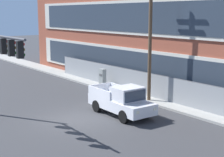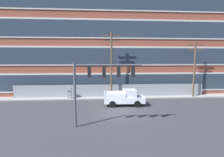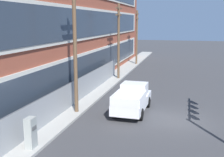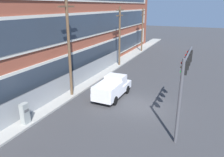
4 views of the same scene
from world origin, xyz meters
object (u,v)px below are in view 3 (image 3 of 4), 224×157
utility_pole_near_corner (75,39)px  utility_pole_midblock (119,38)px  pickup_truck_white (133,99)px  utility_pole_far_east (137,35)px  electrical_cabinet (31,134)px

utility_pole_near_corner → utility_pole_midblock: (12.20, -0.07, -0.64)m
pickup_truck_white → utility_pole_far_east: 22.59m
utility_pole_midblock → utility_pole_near_corner: bearing=179.7°
utility_pole_midblock → utility_pole_far_east: (11.25, -0.03, -0.21)m
utility_pole_near_corner → utility_pole_far_east: utility_pole_near_corner is taller
utility_pole_midblock → electrical_cabinet: size_ratio=4.77×
pickup_truck_white → utility_pole_midblock: bearing=18.7°
utility_pole_near_corner → utility_pole_far_east: size_ratio=1.19×
electrical_cabinet → utility_pole_near_corner: bearing=-0.3°
utility_pole_near_corner → electrical_cabinet: (-5.97, 0.03, -4.37)m
utility_pole_midblock → electrical_cabinet: utility_pole_midblock is taller
pickup_truck_white → utility_pole_near_corner: utility_pole_near_corner is taller
utility_pole_far_east → pickup_truck_white: bearing=-170.7°
utility_pole_midblock → electrical_cabinet: 18.54m
utility_pole_far_east → utility_pole_midblock: bearing=179.8°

